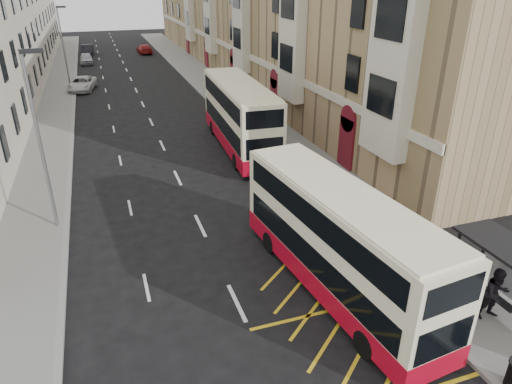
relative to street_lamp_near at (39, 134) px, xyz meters
name	(u,v)px	position (x,y,z in m)	size (l,w,h in m)	color
pavement_right	(238,107)	(14.35, 18.00, -4.56)	(4.00, 120.00, 0.15)	slate
pavement_left	(53,123)	(-1.15, 18.00, -4.56)	(3.00, 120.00, 0.15)	slate
kerb_right	(216,109)	(12.35, 18.00, -4.56)	(0.25, 120.00, 0.15)	gray
kerb_left	(73,121)	(0.35, 18.00, -4.56)	(0.25, 120.00, 0.15)	gray
road_markings	(132,81)	(6.35, 33.00, -4.63)	(10.00, 110.00, 0.01)	silver
terrace_right	(255,6)	(21.23, 33.38, 2.88)	(10.75, 79.00, 15.25)	tan
guard_railing	(364,231)	(12.60, -6.25, -3.78)	(0.06, 6.56, 1.01)	red
street_lamp_near	(39,134)	(0.00, 0.00, 0.00)	(0.93, 0.18, 8.00)	gray
street_lamp_far	(63,44)	(0.00, 30.00, 0.00)	(0.93, 0.18, 8.00)	gray
double_decker_front	(338,241)	(10.09, -8.37, -2.54)	(3.42, 10.49, 4.11)	#FFF8C9
double_decker_rear	(240,116)	(11.35, 7.65, -2.34)	(3.16, 11.44, 4.52)	#FFF8C9
pedestrian_near	(443,269)	(13.64, -9.94, -3.52)	(0.70, 0.46, 1.93)	black
pedestrian_mid	(496,294)	(14.33, -11.73, -3.52)	(0.94, 0.73, 1.93)	black
pedestrian_far	(403,222)	(14.52, -6.29, -3.69)	(0.94, 0.39, 1.60)	black
white_van	(82,84)	(1.15, 29.71, -3.95)	(2.27, 4.93, 1.37)	silver
car_silver	(86,59)	(1.67, 46.08, -3.93)	(1.68, 4.17, 1.42)	#A2A5AA
car_dark	(87,50)	(1.91, 53.56, -3.87)	(1.62, 4.65, 1.53)	black
car_red	(144,49)	(10.13, 52.86, -3.96)	(1.88, 4.63, 1.34)	maroon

